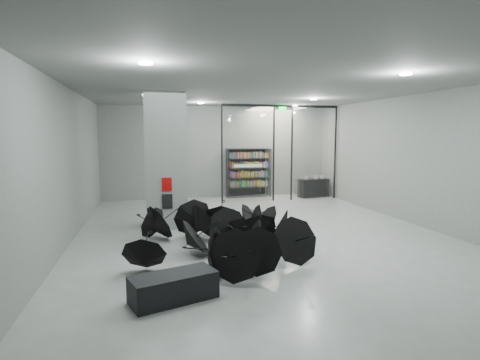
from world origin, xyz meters
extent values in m
plane|color=gray|center=(0.00, 0.00, 0.00)|extent=(14.00, 14.00, 0.00)
cube|color=slate|center=(0.00, 0.00, 4.00)|extent=(10.00, 14.00, 0.02)
cube|color=slate|center=(0.00, 7.00, 2.00)|extent=(10.00, 0.02, 4.00)
cube|color=slate|center=(-5.00, 0.00, 2.00)|extent=(0.02, 14.00, 4.00)
cube|color=slate|center=(5.00, 0.00, 2.00)|extent=(0.02, 14.00, 4.00)
cube|color=slate|center=(-2.50, 2.00, 2.00)|extent=(1.20, 1.20, 4.00)
cube|color=#A50A07|center=(-2.50, 1.38, 1.35)|extent=(0.28, 0.04, 0.38)
cube|color=black|center=(-2.50, 1.38, 0.85)|extent=(0.30, 0.03, 0.42)
cube|color=#0CE533|center=(2.40, 5.30, 3.82)|extent=(0.30, 0.06, 0.15)
cube|color=silver|center=(1.00, 5.50, 2.00)|extent=(2.20, 0.02, 3.95)
cube|color=silver|center=(3.90, 5.50, 2.00)|extent=(2.00, 0.02, 3.95)
cube|color=black|center=(-0.10, 5.50, 2.00)|extent=(0.06, 0.06, 4.00)
cube|color=black|center=(2.10, 5.50, 2.00)|extent=(0.06, 0.06, 4.00)
cube|color=black|center=(2.90, 5.50, 2.00)|extent=(0.06, 0.06, 4.00)
cube|color=black|center=(4.90, 5.50, 2.00)|extent=(0.06, 0.06, 4.00)
cube|color=black|center=(2.40, 5.50, 3.95)|extent=(5.00, 0.08, 0.10)
cube|color=black|center=(-2.64, -3.52, 0.23)|extent=(1.54, 1.02, 0.46)
cube|color=black|center=(4.15, 6.01, 0.40)|extent=(1.43, 0.81, 0.81)
camera|label=1|loc=(-3.00, -9.83, 2.77)|focal=28.86mm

